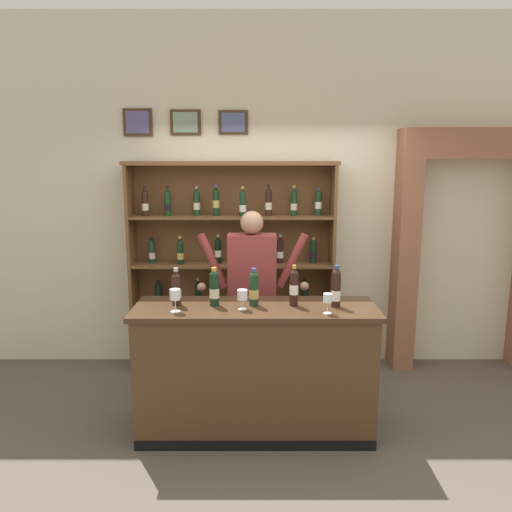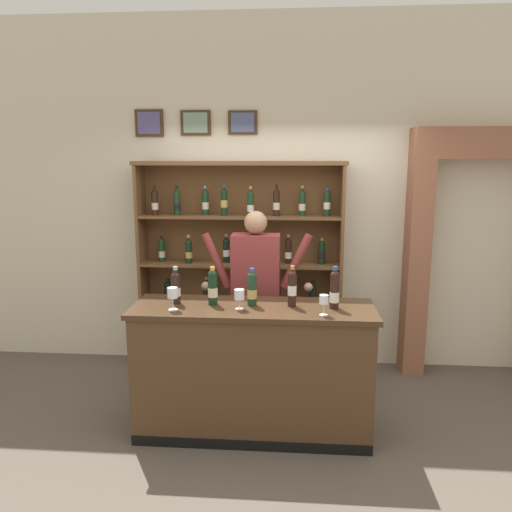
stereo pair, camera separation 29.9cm
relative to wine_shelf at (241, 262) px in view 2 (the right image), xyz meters
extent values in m
cube|color=brown|center=(0.39, -1.29, -1.13)|extent=(14.00, 14.00, 0.02)
cube|color=beige|center=(0.39, 0.23, 0.67)|extent=(12.00, 0.16, 3.57)
cube|color=#422B19|center=(-0.94, 0.14, 1.39)|extent=(0.29, 0.02, 0.27)
cube|color=#554D84|center=(-0.94, 0.13, 1.39)|extent=(0.23, 0.01, 0.22)
cube|color=#422B19|center=(-0.46, 0.14, 1.39)|extent=(0.30, 0.02, 0.25)
cube|color=gray|center=(-0.46, 0.13, 1.39)|extent=(0.24, 0.01, 0.20)
cube|color=#422B19|center=(0.01, 0.14, 1.39)|extent=(0.29, 0.02, 0.23)
cube|color=#505A8A|center=(0.01, 0.13, 1.39)|extent=(0.23, 0.01, 0.19)
cube|color=brown|center=(-1.01, -0.04, -0.05)|extent=(0.03, 0.32, 2.13)
cube|color=brown|center=(1.01, -0.04, -0.05)|extent=(0.03, 0.32, 2.13)
cube|color=brown|center=(0.00, 0.11, -0.05)|extent=(2.04, 0.02, 2.13)
cube|color=brown|center=(0.00, -0.04, -0.98)|extent=(1.98, 0.31, 0.03)
cylinder|color=black|center=(-0.81, -0.07, -0.87)|extent=(0.07, 0.07, 0.20)
sphere|color=black|center=(-0.81, -0.07, -0.76)|extent=(0.07, 0.07, 0.07)
cylinder|color=black|center=(-0.81, -0.07, -0.73)|extent=(0.03, 0.03, 0.08)
cylinder|color=black|center=(-0.81, -0.07, -0.70)|extent=(0.04, 0.04, 0.03)
cylinder|color=silver|center=(-0.81, -0.07, -0.87)|extent=(0.08, 0.08, 0.06)
cylinder|color=#19381E|center=(-0.54, -0.03, -0.86)|extent=(0.07, 0.07, 0.22)
sphere|color=#19381E|center=(-0.54, -0.03, -0.75)|extent=(0.07, 0.07, 0.07)
cylinder|color=#19381E|center=(-0.54, -0.03, -0.72)|extent=(0.03, 0.03, 0.06)
cylinder|color=black|center=(-0.54, -0.03, -0.70)|extent=(0.03, 0.03, 0.03)
cylinder|color=silver|center=(-0.54, -0.03, -0.87)|extent=(0.08, 0.08, 0.07)
cylinder|color=black|center=(-0.29, -0.05, -0.86)|extent=(0.07, 0.07, 0.21)
sphere|color=black|center=(-0.29, -0.05, -0.75)|extent=(0.07, 0.07, 0.07)
cylinder|color=black|center=(-0.29, -0.05, -0.72)|extent=(0.03, 0.03, 0.06)
cylinder|color=navy|center=(-0.29, -0.05, -0.70)|extent=(0.04, 0.04, 0.03)
cylinder|color=silver|center=(-0.29, -0.05, -0.87)|extent=(0.08, 0.08, 0.07)
cylinder|color=black|center=(0.03, -0.08, -0.86)|extent=(0.07, 0.07, 0.21)
sphere|color=black|center=(0.03, -0.08, -0.75)|extent=(0.07, 0.07, 0.07)
cylinder|color=black|center=(0.03, -0.08, -0.72)|extent=(0.03, 0.03, 0.08)
cylinder|color=#99999E|center=(0.03, -0.08, -0.69)|extent=(0.04, 0.04, 0.03)
cylinder|color=black|center=(0.03, -0.08, -0.86)|extent=(0.08, 0.08, 0.07)
cylinder|color=#19381E|center=(0.28, -0.04, -0.86)|extent=(0.07, 0.07, 0.21)
sphere|color=#19381E|center=(0.28, -0.04, -0.75)|extent=(0.07, 0.07, 0.07)
cylinder|color=#19381E|center=(0.28, -0.04, -0.72)|extent=(0.04, 0.04, 0.07)
cylinder|color=navy|center=(0.28, -0.04, -0.70)|extent=(0.04, 0.04, 0.03)
cylinder|color=silver|center=(0.28, -0.04, -0.88)|extent=(0.08, 0.08, 0.07)
cylinder|color=black|center=(0.55, -0.03, -0.86)|extent=(0.07, 0.07, 0.22)
sphere|color=black|center=(0.55, -0.03, -0.74)|extent=(0.07, 0.07, 0.07)
cylinder|color=black|center=(0.55, -0.03, -0.72)|extent=(0.03, 0.03, 0.07)
cylinder|color=navy|center=(0.55, -0.03, -0.70)|extent=(0.04, 0.04, 0.03)
cylinder|color=silver|center=(0.55, -0.03, -0.87)|extent=(0.08, 0.08, 0.07)
cylinder|color=#19381E|center=(0.86, -0.04, -0.86)|extent=(0.07, 0.07, 0.21)
sphere|color=#19381E|center=(0.86, -0.04, -0.75)|extent=(0.07, 0.07, 0.07)
cylinder|color=#19381E|center=(0.86, -0.04, -0.72)|extent=(0.03, 0.03, 0.07)
cylinder|color=#B79338|center=(0.86, -0.04, -0.70)|extent=(0.03, 0.03, 0.03)
cylinder|color=silver|center=(0.86, -0.04, -0.86)|extent=(0.08, 0.08, 0.07)
cube|color=brown|center=(0.00, -0.04, -0.50)|extent=(1.98, 0.31, 0.02)
cylinder|color=black|center=(-0.76, -0.01, -0.37)|extent=(0.08, 0.08, 0.22)
sphere|color=black|center=(-0.76, -0.01, -0.25)|extent=(0.07, 0.07, 0.07)
cylinder|color=black|center=(-0.76, -0.01, -0.22)|extent=(0.03, 0.03, 0.07)
cylinder|color=black|center=(-0.76, -0.01, -0.20)|extent=(0.04, 0.04, 0.03)
cylinder|color=tan|center=(-0.76, -0.01, -0.39)|extent=(0.08, 0.08, 0.07)
cylinder|color=black|center=(-0.35, -0.03, -0.36)|extent=(0.08, 0.08, 0.24)
sphere|color=black|center=(-0.35, -0.03, -0.24)|extent=(0.07, 0.07, 0.07)
cylinder|color=black|center=(-0.35, -0.03, -0.20)|extent=(0.03, 0.03, 0.08)
cylinder|color=#99999E|center=(-0.35, -0.03, -0.17)|extent=(0.03, 0.03, 0.03)
cylinder|color=silver|center=(-0.35, -0.03, -0.39)|extent=(0.08, 0.08, 0.08)
cylinder|color=black|center=(0.02, -0.02, -0.37)|extent=(0.08, 0.08, 0.23)
sphere|color=black|center=(0.02, -0.02, -0.25)|extent=(0.07, 0.07, 0.07)
cylinder|color=black|center=(0.02, -0.02, -0.22)|extent=(0.03, 0.03, 0.07)
cylinder|color=black|center=(0.02, -0.02, -0.20)|extent=(0.03, 0.03, 0.03)
cylinder|color=tan|center=(0.02, -0.02, -0.38)|extent=(0.08, 0.08, 0.07)
cylinder|color=black|center=(0.38, -0.05, -0.36)|extent=(0.08, 0.08, 0.24)
sphere|color=black|center=(0.38, -0.05, -0.24)|extent=(0.07, 0.07, 0.07)
cylinder|color=black|center=(0.38, -0.05, -0.21)|extent=(0.03, 0.03, 0.07)
cylinder|color=#99999E|center=(0.38, -0.05, -0.19)|extent=(0.04, 0.04, 0.03)
cylinder|color=silver|center=(0.38, -0.05, -0.40)|extent=(0.08, 0.08, 0.08)
cylinder|color=black|center=(0.74, -0.06, -0.36)|extent=(0.08, 0.08, 0.25)
sphere|color=black|center=(0.74, -0.06, -0.23)|extent=(0.07, 0.07, 0.07)
cylinder|color=black|center=(0.74, -0.06, -0.21)|extent=(0.03, 0.03, 0.07)
cylinder|color=black|center=(0.74, -0.06, -0.18)|extent=(0.04, 0.04, 0.03)
cylinder|color=silver|center=(0.74, -0.06, -0.39)|extent=(0.08, 0.08, 0.08)
cube|color=brown|center=(0.00, -0.04, -0.01)|extent=(1.98, 0.31, 0.02)
cylinder|color=#19381E|center=(-0.82, -0.01, 0.10)|extent=(0.07, 0.07, 0.20)
sphere|color=#19381E|center=(-0.82, -0.01, 0.21)|extent=(0.06, 0.06, 0.06)
cylinder|color=#19381E|center=(-0.82, -0.01, 0.23)|extent=(0.02, 0.02, 0.06)
cylinder|color=black|center=(-0.82, -0.01, 0.25)|extent=(0.03, 0.03, 0.03)
cylinder|color=beige|center=(-0.82, -0.01, 0.07)|extent=(0.07, 0.07, 0.06)
cylinder|color=black|center=(-0.52, -0.08, 0.10)|extent=(0.07, 0.07, 0.20)
sphere|color=black|center=(-0.52, -0.08, 0.21)|extent=(0.06, 0.06, 0.06)
cylinder|color=black|center=(-0.52, -0.08, 0.24)|extent=(0.03, 0.03, 0.08)
cylinder|color=#B79338|center=(-0.52, -0.08, 0.27)|extent=(0.04, 0.04, 0.03)
cylinder|color=tan|center=(-0.52, -0.08, 0.08)|extent=(0.07, 0.07, 0.06)
cylinder|color=black|center=(-0.14, -0.02, 0.11)|extent=(0.07, 0.07, 0.21)
sphere|color=black|center=(-0.14, -0.02, 0.22)|extent=(0.06, 0.06, 0.06)
cylinder|color=black|center=(-0.14, -0.02, 0.25)|extent=(0.03, 0.03, 0.08)
cylinder|color=#99999E|center=(-0.14, -0.02, 0.28)|extent=(0.03, 0.03, 0.03)
cylinder|color=silver|center=(-0.14, -0.02, 0.10)|extent=(0.07, 0.07, 0.07)
cylinder|color=black|center=(0.15, -0.05, 0.11)|extent=(0.07, 0.07, 0.21)
sphere|color=black|center=(0.15, -0.05, 0.22)|extent=(0.06, 0.06, 0.06)
cylinder|color=black|center=(0.15, -0.05, 0.25)|extent=(0.03, 0.03, 0.08)
cylinder|color=#B79338|center=(0.15, -0.05, 0.28)|extent=(0.03, 0.03, 0.03)
cylinder|color=beige|center=(0.15, -0.05, 0.09)|extent=(0.07, 0.07, 0.07)
cylinder|color=black|center=(0.49, -0.01, 0.10)|extent=(0.07, 0.07, 0.21)
sphere|color=black|center=(0.49, -0.01, 0.21)|extent=(0.06, 0.06, 0.06)
cylinder|color=black|center=(0.49, -0.01, 0.25)|extent=(0.03, 0.03, 0.08)
cylinder|color=#99999E|center=(0.49, -0.01, 0.28)|extent=(0.03, 0.03, 0.03)
cylinder|color=silver|center=(0.49, -0.01, 0.08)|extent=(0.07, 0.07, 0.07)
cylinder|color=black|center=(0.82, -0.02, 0.10)|extent=(0.07, 0.07, 0.20)
sphere|color=black|center=(0.82, -0.02, 0.21)|extent=(0.06, 0.06, 0.06)
cylinder|color=black|center=(0.82, -0.02, 0.23)|extent=(0.02, 0.02, 0.06)
cylinder|color=#B79338|center=(0.82, -0.02, 0.25)|extent=(0.03, 0.03, 0.03)
cylinder|color=black|center=(0.82, -0.02, 0.08)|extent=(0.07, 0.07, 0.07)
cube|color=brown|center=(0.00, -0.04, 0.47)|extent=(1.98, 0.31, 0.02)
cylinder|color=black|center=(-0.85, -0.07, 0.59)|extent=(0.07, 0.07, 0.21)
sphere|color=black|center=(-0.85, -0.07, 0.70)|extent=(0.06, 0.06, 0.06)
cylinder|color=black|center=(-0.85, -0.07, 0.74)|extent=(0.02, 0.02, 0.08)
cylinder|color=black|center=(-0.85, -0.07, 0.76)|extent=(0.03, 0.03, 0.03)
cylinder|color=beige|center=(-0.85, -0.07, 0.57)|extent=(0.07, 0.07, 0.07)
cylinder|color=#19381E|center=(-0.63, -0.04, 0.59)|extent=(0.07, 0.07, 0.21)
sphere|color=#19381E|center=(-0.63, -0.04, 0.70)|extent=(0.06, 0.06, 0.06)
cylinder|color=#19381E|center=(-0.63, -0.04, 0.73)|extent=(0.03, 0.03, 0.08)
cylinder|color=black|center=(-0.63, -0.04, 0.76)|extent=(0.03, 0.03, 0.03)
cylinder|color=black|center=(-0.63, -0.04, 0.57)|extent=(0.07, 0.07, 0.07)
cylinder|color=#19381E|center=(-0.35, -0.02, 0.59)|extent=(0.07, 0.07, 0.22)
sphere|color=#19381E|center=(-0.35, -0.02, 0.71)|extent=(0.06, 0.06, 0.06)
cylinder|color=#19381E|center=(-0.35, -0.02, 0.74)|extent=(0.02, 0.02, 0.07)
cylinder|color=#99999E|center=(-0.35, -0.02, 0.76)|extent=(0.03, 0.03, 0.03)
cylinder|color=beige|center=(-0.35, -0.02, 0.58)|extent=(0.07, 0.07, 0.07)
cylinder|color=black|center=(-0.15, -0.07, 0.60)|extent=(0.07, 0.07, 0.22)
sphere|color=black|center=(-0.15, -0.07, 0.71)|extent=(0.06, 0.06, 0.06)
cylinder|color=black|center=(-0.15, -0.07, 0.75)|extent=(0.03, 0.03, 0.08)
cylinder|color=navy|center=(-0.15, -0.07, 0.78)|extent=(0.03, 0.03, 0.03)
cylinder|color=tan|center=(-0.15, -0.07, 0.60)|extent=(0.07, 0.07, 0.07)
cylinder|color=#19381E|center=(0.11, -0.08, 0.59)|extent=(0.07, 0.07, 0.21)
sphere|color=#19381E|center=(0.11, -0.08, 0.70)|extent=(0.06, 0.06, 0.06)
cylinder|color=#19381E|center=(0.11, -0.08, 0.73)|extent=(0.03, 0.03, 0.08)
cylinder|color=#B79338|center=(0.11, -0.08, 0.76)|extent=(0.03, 0.03, 0.03)
cylinder|color=silver|center=(0.11, -0.08, 0.56)|extent=(0.07, 0.07, 0.07)
cylinder|color=black|center=(0.36, -0.05, 0.60)|extent=(0.07, 0.07, 0.22)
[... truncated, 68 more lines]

